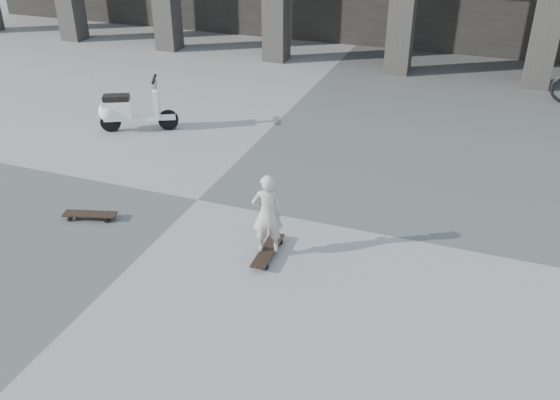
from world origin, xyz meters
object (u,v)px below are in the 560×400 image
(scooter, at_px, (125,111))
(skateboard_spare, at_px, (90,215))
(longboard, at_px, (268,251))
(child, at_px, (267,214))

(scooter, bearing_deg, skateboard_spare, -91.59)
(longboard, height_order, scooter, scooter)
(child, bearing_deg, scooter, -60.18)
(skateboard_spare, bearing_deg, child, -15.63)
(longboard, xyz_separation_m, scooter, (-4.56, 3.35, 0.38))
(longboard, relative_size, child, 0.80)
(scooter, bearing_deg, longboard, -62.23)
(longboard, relative_size, skateboard_spare, 1.09)
(child, height_order, scooter, child)
(child, relative_size, scooter, 0.78)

